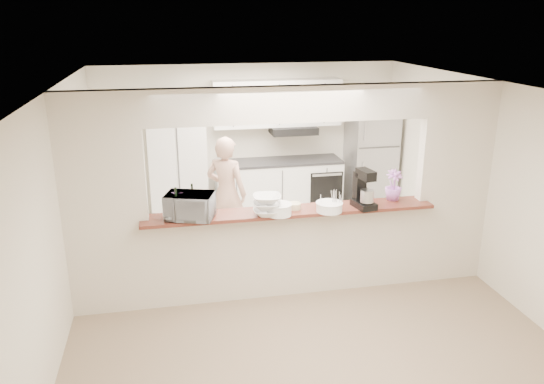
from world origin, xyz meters
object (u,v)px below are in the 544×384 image
object	(u,v)px
person	(227,194)
toaster_oven	(190,206)
stand_mixer	(364,190)
refrigerator	(370,162)

from	to	relation	value
person	toaster_oven	bearing A→B (deg)	101.93
toaster_oven	stand_mixer	distance (m)	2.00
stand_mixer	person	distance (m)	2.20
refrigerator	person	xyz separation A→B (m)	(-2.62, -1.18, -0.03)
refrigerator	stand_mixer	xyz separation A→B (m)	(-1.20, -2.78, 0.45)
person	refrigerator	bearing A→B (deg)	-123.62
toaster_oven	stand_mixer	xyz separation A→B (m)	(2.00, -0.03, 0.06)
refrigerator	stand_mixer	distance (m)	3.07
toaster_oven	stand_mixer	bearing A→B (deg)	16.60
toaster_oven	stand_mixer	world-z (taller)	stand_mixer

